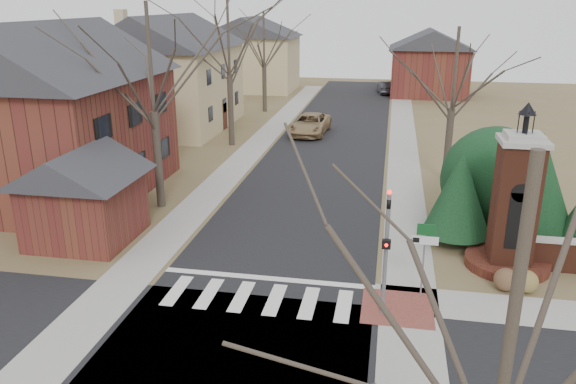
% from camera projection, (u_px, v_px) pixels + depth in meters
% --- Properties ---
extents(ground, '(120.00, 120.00, 0.00)m').
position_uv_depth(ground, '(253.00, 310.00, 18.91)').
color(ground, brown).
rests_on(ground, ground).
extents(main_street, '(8.00, 70.00, 0.01)m').
position_uv_depth(main_street, '(328.00, 149.00, 39.38)').
color(main_street, black).
rests_on(main_street, ground).
extents(cross_street, '(120.00, 8.00, 0.01)m').
position_uv_depth(cross_street, '(228.00, 364.00, 16.12)').
color(cross_street, black).
rests_on(cross_street, ground).
extents(crosswalk_zone, '(8.00, 2.20, 0.02)m').
position_uv_depth(crosswalk_zone, '(258.00, 298.00, 19.65)').
color(crosswalk_zone, silver).
rests_on(crosswalk_zone, ground).
extents(stop_bar, '(8.00, 0.35, 0.02)m').
position_uv_depth(stop_bar, '(267.00, 278.00, 21.05)').
color(stop_bar, silver).
rests_on(stop_bar, ground).
extents(sidewalk_right_main, '(2.00, 60.00, 0.02)m').
position_uv_depth(sidewalk_right_main, '(403.00, 152.00, 38.48)').
color(sidewalk_right_main, gray).
rests_on(sidewalk_right_main, ground).
extents(sidewalk_left, '(2.00, 60.00, 0.02)m').
position_uv_depth(sidewalk_left, '(256.00, 146.00, 40.27)').
color(sidewalk_left, gray).
rests_on(sidewalk_left, ground).
extents(curb_apron, '(2.40, 2.40, 0.02)m').
position_uv_depth(curb_apron, '(397.00, 308.00, 19.01)').
color(curb_apron, brown).
rests_on(curb_apron, ground).
extents(traffic_signal_pole, '(0.28, 0.41, 4.50)m').
position_uv_depth(traffic_signal_pole, '(386.00, 243.00, 17.87)').
color(traffic_signal_pole, slate).
rests_on(traffic_signal_pole, ground).
extents(sign_post, '(0.90, 0.07, 2.75)m').
position_uv_depth(sign_post, '(424.00, 246.00, 19.16)').
color(sign_post, slate).
rests_on(sign_post, ground).
extents(brick_gate_monument, '(3.20, 3.20, 6.47)m').
position_uv_depth(brick_gate_monument, '(513.00, 215.00, 21.30)').
color(brick_gate_monument, '#572819').
rests_on(brick_gate_monument, ground).
extents(house_brick_left, '(9.80, 11.80, 9.42)m').
position_uv_depth(house_brick_left, '(53.00, 107.00, 28.95)').
color(house_brick_left, brown).
rests_on(house_brick_left, ground).
extents(house_stucco_left, '(9.80, 12.80, 9.28)m').
position_uv_depth(house_stucco_left, '(169.00, 70.00, 44.87)').
color(house_stucco_left, tan).
rests_on(house_stucco_left, ground).
extents(garage_left, '(4.80, 4.80, 4.29)m').
position_uv_depth(garage_left, '(82.00, 191.00, 23.83)').
color(garage_left, brown).
rests_on(garage_left, ground).
extents(house_distant_left, '(10.80, 8.80, 8.53)m').
position_uv_depth(house_distant_left, '(251.00, 52.00, 64.26)').
color(house_distant_left, tan).
rests_on(house_distant_left, ground).
extents(house_distant_right, '(8.80, 8.80, 7.30)m').
position_uv_depth(house_distant_right, '(430.00, 61.00, 61.00)').
color(house_distant_right, brown).
rests_on(house_distant_right, ground).
extents(evergreen_near, '(2.80, 2.80, 4.10)m').
position_uv_depth(evergreen_near, '(459.00, 192.00, 23.44)').
color(evergreen_near, '#473D33').
rests_on(evergreen_near, ground).
extents(evergreen_mid, '(3.40, 3.40, 4.70)m').
position_uv_depth(evergreen_mid, '(537.00, 181.00, 23.89)').
color(evergreen_mid, '#473D33').
rests_on(evergreen_mid, ground).
extents(evergreen_mass, '(4.80, 4.80, 4.80)m').
position_uv_depth(evergreen_mass, '(495.00, 175.00, 25.42)').
color(evergreen_mass, black).
rests_on(evergreen_mass, ground).
extents(bare_tree_0, '(8.05, 8.05, 11.15)m').
position_uv_depth(bare_tree_0, '(149.00, 50.00, 26.00)').
color(bare_tree_0, '#473D33').
rests_on(bare_tree_0, ground).
extents(bare_tree_1, '(8.40, 8.40, 11.64)m').
position_uv_depth(bare_tree_1, '(228.00, 29.00, 37.98)').
color(bare_tree_1, '#473D33').
rests_on(bare_tree_1, ground).
extents(bare_tree_2, '(7.35, 7.35, 10.19)m').
position_uv_depth(bare_tree_2, '(264.00, 34.00, 50.49)').
color(bare_tree_2, '#473D33').
rests_on(bare_tree_2, ground).
extents(bare_tree_3, '(7.00, 7.00, 9.70)m').
position_uv_depth(bare_tree_3, '(456.00, 63.00, 30.34)').
color(bare_tree_3, '#473D33').
rests_on(bare_tree_3, ground).
extents(bare_tree_4, '(6.65, 6.65, 9.21)m').
position_uv_depth(bare_tree_4, '(518.00, 282.00, 7.45)').
color(bare_tree_4, '#473D33').
rests_on(bare_tree_4, ground).
extents(pickup_truck, '(2.93, 5.74, 1.55)m').
position_uv_depth(pickup_truck, '(310.00, 124.00, 43.58)').
color(pickup_truck, '#A08357').
rests_on(pickup_truck, ground).
extents(distant_car, '(2.09, 4.39, 1.39)m').
position_uv_depth(distant_car, '(385.00, 87.00, 62.66)').
color(distant_car, '#3A3B42').
rests_on(distant_car, ground).
extents(dry_shrub_left, '(0.84, 0.84, 0.84)m').
position_uv_depth(dry_shrub_left, '(506.00, 280.00, 20.08)').
color(dry_shrub_left, brown).
rests_on(dry_shrub_left, ground).
extents(dry_shrub_right, '(0.82, 0.82, 0.82)m').
position_uv_depth(dry_shrub_right, '(526.00, 282.00, 19.97)').
color(dry_shrub_right, olive).
rests_on(dry_shrub_right, ground).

